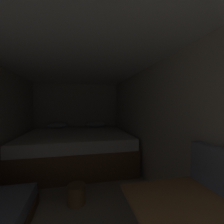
% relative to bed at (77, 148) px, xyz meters
% --- Properties ---
extents(ground_plane, '(6.76, 6.76, 0.00)m').
position_rel_bed_xyz_m(ground_plane, '(0.00, -1.35, -0.37)').
color(ground_plane, '#A39984').
extents(wall_back, '(2.54, 0.05, 2.03)m').
position_rel_bed_xyz_m(wall_back, '(0.00, 1.06, 0.64)').
color(wall_back, beige).
rests_on(wall_back, ground).
extents(wall_right, '(0.05, 4.76, 2.03)m').
position_rel_bed_xyz_m(wall_right, '(1.24, -1.35, 0.64)').
color(wall_right, beige).
rests_on(wall_right, ground).
extents(ceiling_slab, '(2.54, 4.76, 0.05)m').
position_rel_bed_xyz_m(ceiling_slab, '(0.00, -1.35, 1.68)').
color(ceiling_slab, white).
rests_on(ceiling_slab, wall_left).
extents(bed, '(2.32, 2.00, 0.91)m').
position_rel_bed_xyz_m(bed, '(0.00, 0.00, 0.00)').
color(bed, brown).
rests_on(bed, ground).
extents(dinette_table, '(0.64, 0.57, 0.73)m').
position_rel_bed_xyz_m(dinette_table, '(0.69, -2.75, 0.24)').
color(dinette_table, olive).
rests_on(dinette_table, ground).
extents(wicker_basket, '(0.26, 0.26, 0.26)m').
position_rel_bed_xyz_m(wicker_basket, '(0.00, -1.50, -0.24)').
color(wicker_basket, olive).
rests_on(wicker_basket, ground).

